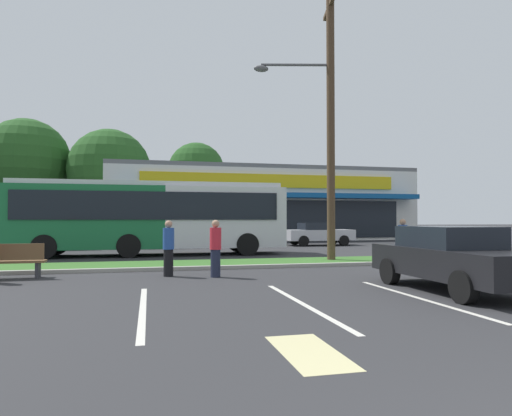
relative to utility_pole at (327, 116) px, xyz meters
name	(u,v)px	position (x,y,z in m)	size (l,w,h in m)	color
grass_median	(236,263)	(-3.44, -0.05, -5.42)	(56.00, 2.20, 0.12)	#386B28
curb_lip	(244,267)	(-3.44, -1.27, -5.42)	(56.00, 0.24, 0.12)	#99968C
parking_stripe_0	(143,309)	(-6.54, -7.27, -5.47)	(0.12, 4.80, 0.01)	silver
parking_stripe_1	(303,304)	(-3.59, -7.51, -5.47)	(0.12, 4.80, 0.01)	silver
parking_stripe_2	(419,298)	(-1.08, -7.44, -5.47)	(0.12, 4.80, 0.01)	silver
parking_stripe_3	(508,291)	(1.38, -7.09, -5.47)	(0.12, 4.80, 0.01)	silver
lot_arrow	(309,352)	(-4.54, -10.43, -5.47)	(0.70, 1.60, 0.01)	beige
storefront_building	(252,205)	(2.39, 22.89, -2.63)	(23.74, 15.22, 5.69)	silver
tree_left	(26,161)	(-18.24, 32.48, 1.88)	(8.28, 8.28, 11.51)	#473323
tree_mid_left	(109,170)	(-10.34, 31.34, 1.09)	(8.10, 8.10, 10.62)	#473323
tree_mid	(196,171)	(-1.63, 31.87, 1.26)	(5.90, 5.90, 9.71)	#473323
utility_pole	(327,116)	(0.00, 0.00, 0.00)	(3.15, 2.37, 10.26)	#4C3826
city_bus	(151,216)	(-6.35, 5.03, -3.71)	(11.97, 2.75, 3.25)	#196638
bus_stop_bench	(13,260)	(-10.02, -2.21, -4.97)	(1.60, 0.45, 0.95)	brown
car_0	(147,234)	(-6.57, 10.45, -4.72)	(4.70, 1.99, 1.44)	#0C3F1E
car_1	(454,258)	(0.23, -6.80, -4.73)	(1.92, 4.34, 1.44)	black
car_2	(48,235)	(-11.69, 10.29, -4.69)	(4.51, 2.02, 1.52)	black
car_3	(318,234)	(3.72, 10.51, -4.75)	(4.15, 1.90, 1.39)	#B7B7BC
pedestrian_near_bench	(216,248)	(-4.64, -3.16, -4.68)	(0.32, 0.32, 1.59)	#1E2338
pedestrian_mid	(403,242)	(2.15, -1.59, -4.66)	(0.33, 0.33, 1.62)	black
pedestrian_far	(168,248)	(-5.90, -2.69, -4.69)	(0.32, 0.32, 1.57)	black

